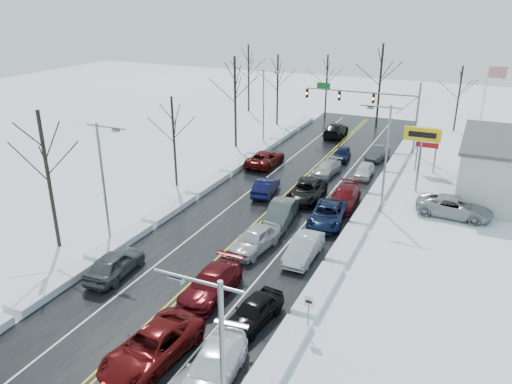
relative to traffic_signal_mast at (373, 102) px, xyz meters
The scene contains 42 objects.
ground 28.73m from the traffic_signal_mast, 97.02° to the right, with size 160.00×160.00×0.00m, color white.
road_surface 26.78m from the traffic_signal_mast, 97.55° to the right, with size 14.00×84.00×0.01m, color black.
snow_bank_left 28.77m from the traffic_signal_mast, 113.03° to the right, with size 1.54×72.00×0.50m, color silver.
snow_bank_right 26.88m from the traffic_signal_mast, 80.92° to the right, with size 1.54×72.00×0.50m, color silver.
traffic_signal_mast is the anchor object (origin of this frame).
tires_plus_sign 13.92m from the traffic_signal_mast, 59.54° to the right, with size 3.20×0.34×6.00m.
used_vehicles_sign 9.50m from the traffic_signal_mast, 40.34° to the right, with size 2.20×0.22×4.65m.
speed_limit_sign 36.51m from the traffic_signal_mast, 82.48° to the right, with size 0.55×0.09×2.35m.
flagpole 11.90m from the traffic_signal_mast, ahead, with size 1.87×1.20×10.00m.
streetlight_se 46.25m from the traffic_signal_mast, 83.98° to the right, with size 3.20×0.25×9.00m.
streetlight_ne 18.63m from the traffic_signal_mast, 74.91° to the right, with size 3.20×0.25×9.00m.
streetlight_sw 34.08m from the traffic_signal_mast, 110.16° to the right, with size 3.20×0.25×9.00m.
streetlight_nw 12.40m from the traffic_signal_mast, 161.23° to the right, with size 3.20×0.25×9.00m.
tree_left_b 37.16m from the traffic_signal_mast, 113.74° to the right, with size 4.00×4.00×10.00m.
tree_left_c 24.38m from the traffic_signal_mast, 124.90° to the right, with size 3.40×3.40×8.50m.
tree_left_d 15.93m from the traffic_signal_mast, 157.76° to the right, with size 4.20×4.20×10.50m.
tree_left_e 15.51m from the traffic_signal_mast, 157.13° to the left, with size 3.80×3.80×9.50m.
tree_far_a 24.63m from the traffic_signal_mast, 150.75° to the left, with size 4.00×4.00×10.00m.
tree_far_b 16.10m from the traffic_signal_mast, 125.98° to the left, with size 3.60×3.60×9.00m.
tree_far_c 11.32m from the traffic_signal_mast, 97.48° to the left, with size 4.40×4.40×11.00m.
tree_far_d 15.16m from the traffic_signal_mast, 55.64° to the left, with size 3.40×3.40×8.50m.
queued_car_2 41.63m from the traffic_signal_mast, 92.20° to the right, with size 2.75×5.96×1.66m, color #520A0B.
queued_car_3 35.42m from the traffic_signal_mast, 92.89° to the right, with size 2.24×5.52×1.60m, color #4E0A0F.
queued_car_4 29.22m from the traffic_signal_mast, 93.55° to the right, with size 2.01×4.99×1.70m, color #BBBBBE.
queued_car_5 24.29m from the traffic_signal_mast, 94.33° to the right, with size 1.78×5.10×1.68m, color #434649.
queued_car_6 18.90m from the traffic_signal_mast, 94.81° to the right, with size 2.67×5.79×1.61m, color black.
queued_car_7 12.58m from the traffic_signal_mast, 99.02° to the right, with size 1.88×4.63×1.34m, color #999BA0.
queued_car_8 8.18m from the traffic_signal_mast, 106.23° to the right, with size 1.64×4.07×1.39m, color black.
queued_car_11 41.61m from the traffic_signal_mast, 87.43° to the right, with size 2.19×5.38×1.56m, color white.
queued_car_12 36.80m from the traffic_signal_mast, 87.27° to the right, with size 1.77×4.40×1.50m, color black.
queued_car_13 28.94m from the traffic_signal_mast, 86.34° to the right, with size 1.65×4.72×1.56m, color #ADB0B5.
queued_car_14 22.92m from the traffic_signal_mast, 85.75° to the right, with size 2.55×5.54×1.54m, color black.
queued_car_15 19.01m from the traffic_signal_mast, 83.99° to the right, with size 2.19×5.40×1.57m, color #520A10.
queued_car_16 11.75m from the traffic_signal_mast, 80.02° to the right, with size 1.59×3.94×1.34m, color silver.
queued_car_17 6.90m from the traffic_signal_mast, 64.33° to the right, with size 1.53×4.38×1.44m, color #3D4042.
oncoming_car_0 20.07m from the traffic_signal_mast, 105.85° to the right, with size 1.57×4.50×1.48m, color black.
oncoming_car_1 15.05m from the traffic_signal_mast, 127.77° to the right, with size 2.64×5.74×1.59m, color #4C0C0A.
oncoming_car_2 8.20m from the traffic_signal_mast, 145.82° to the left, with size 2.38×5.85×1.70m, color black.
oncoming_car_3 36.92m from the traffic_signal_mast, 103.64° to the right, with size 1.96×4.87×1.66m, color #434749.
parked_car_0 20.45m from the traffic_signal_mast, 57.16° to the right, with size 2.75×5.97×1.66m, color #9A9DA1.
parked_car_1 19.14m from the traffic_signal_mast, 42.43° to the right, with size 1.99×4.89×1.42m, color #47494C.
parked_car_2 14.42m from the traffic_signal_mast, 29.32° to the right, with size 1.70×4.23×1.44m, color black.
Camera 1 is at (14.88, -29.37, 17.11)m, focal length 35.00 mm.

